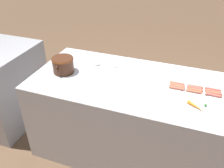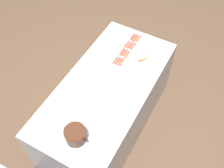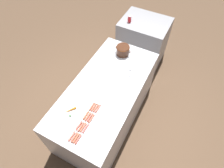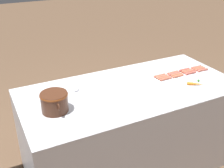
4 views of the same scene
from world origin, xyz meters
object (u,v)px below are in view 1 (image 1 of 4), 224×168
bean_pot (63,64)px  hot_dog_15 (177,83)px  hot_dog_2 (194,92)px  hot_dog_13 (213,89)px  hot_dog_6 (195,90)px  hot_dog_14 (195,86)px  hot_dog_3 (177,88)px  hot_dog_9 (213,91)px  hot_dog_10 (195,88)px  hot_dog_5 (214,93)px  hot_dog_1 (213,95)px  hot_dog_11 (177,85)px  back_cabinet (2,86)px  serving_spoon (102,64)px  hot_dog_7 (177,87)px  carrot (197,106)px

bean_pot → hot_dog_15: bearing=-81.9°
hot_dog_2 → hot_dog_13: 0.19m
hot_dog_6 → hot_dog_2: bearing=168.8°
hot_dog_2 → hot_dog_14: bearing=-4.6°
hot_dog_3 → hot_dog_13: same height
hot_dog_9 → hot_dog_10: size_ratio=1.00×
hot_dog_9 → hot_dog_14: (0.03, 0.15, 0.00)m
hot_dog_5 → hot_dog_10: (0.03, 0.17, 0.00)m
hot_dog_1 → hot_dog_11: size_ratio=1.00×
hot_dog_10 → hot_dog_9: bearing=-90.5°
hot_dog_14 → hot_dog_15: same height
hot_dog_6 → hot_dog_15: 0.18m
back_cabinet → hot_dog_5: (0.06, -2.43, 0.43)m
back_cabinet → serving_spoon: size_ratio=3.82×
hot_dog_11 → hot_dog_5: bearing=-95.0°
hot_dog_2 → hot_dog_6: same height
back_cabinet → hot_dog_11: back_cabinet is taller
serving_spoon → hot_dog_6: bearing=-100.0°
back_cabinet → hot_dog_10: (0.09, -2.26, 0.43)m
hot_dog_11 → serving_spoon: 0.84m
hot_dog_6 → hot_dog_10: (0.03, 0.00, 0.00)m
hot_dog_10 → hot_dog_13: bearing=-78.3°
hot_dog_3 → hot_dog_15: bearing=6.1°
hot_dog_1 → hot_dog_9: bearing=2.9°
hot_dog_11 → serving_spoon: bearing=80.0°
hot_dog_1 → hot_dog_2: size_ratio=1.00×
hot_dog_5 → hot_dog_11: bearing=85.0°
hot_dog_15 → serving_spoon: (0.12, 0.82, -0.00)m
back_cabinet → serving_spoon: 1.36m
hot_dog_5 → serving_spoon: 1.17m
hot_dog_1 → hot_dog_6: size_ratio=1.00×
hot_dog_1 → hot_dog_11: 0.33m
hot_dog_6 → hot_dog_13: size_ratio=1.00×
hot_dog_2 → bean_pot: (-0.07, 1.29, 0.08)m
hot_dog_2 → hot_dog_6: (0.04, -0.01, 0.00)m
hot_dog_7 → hot_dog_13: 0.32m
hot_dog_6 → carrot: size_ratio=0.89×
hot_dog_11 → hot_dog_2: bearing=-112.6°
hot_dog_11 → carrot: bearing=-145.9°
hot_dog_9 → hot_dog_10: same height
hot_dog_14 → bean_pot: bearing=97.0°
hot_dog_5 → hot_dog_3: bearing=95.9°
hot_dog_2 → hot_dog_5: bearing=-78.1°
back_cabinet → bean_pot: size_ratio=3.53×
hot_dog_6 → hot_dog_11: bearing=80.0°
hot_dog_2 → hot_dog_11: size_ratio=1.00×
hot_dog_6 → hot_dog_14: same height
serving_spoon → hot_dog_9: bearing=-97.2°
back_cabinet → hot_dog_9: 2.46m
hot_dog_6 → hot_dog_7: 0.16m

